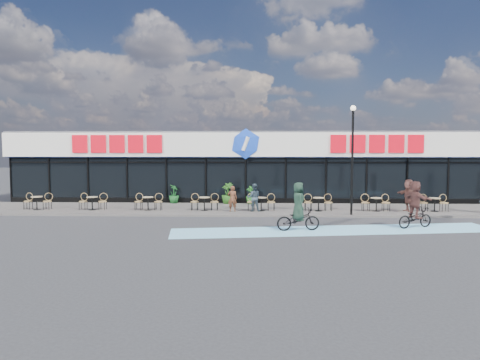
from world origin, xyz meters
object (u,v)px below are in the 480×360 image
(lamp_post, at_px, (352,151))
(potted_plant_left, at_px, (174,194))
(pedestrian_a, at_px, (408,195))
(cyclist_a, at_px, (298,213))
(bistro_set_0, at_px, (38,201))
(patron_right, at_px, (254,198))
(cyclist_b, at_px, (415,208))
(potted_plant_right, at_px, (251,195))
(patron_left, at_px, (232,199))
(potted_plant_mid, at_px, (227,193))

(lamp_post, distance_m, potted_plant_left, 11.30)
(pedestrian_a, distance_m, cyclist_a, 8.34)
(lamp_post, xyz_separation_m, bistro_set_0, (-17.14, 1.40, -2.83))
(patron_right, bearing_deg, cyclist_b, 149.98)
(patron_right, height_order, pedestrian_a, pedestrian_a)
(lamp_post, bearing_deg, potted_plant_left, 156.11)
(potted_plant_right, xyz_separation_m, patron_right, (0.17, -3.20, 0.19))
(lamp_post, relative_size, patron_left, 3.97)
(lamp_post, relative_size, patron_right, 3.72)
(lamp_post, relative_size, cyclist_a, 2.70)
(lamp_post, xyz_separation_m, cyclist_a, (-3.13, -3.92, -2.62))
(potted_plant_mid, height_order, cyclist_a, cyclist_a)
(patron_left, bearing_deg, patron_right, -177.85)
(bistro_set_0, height_order, pedestrian_a, pedestrian_a)
(bistro_set_0, bearing_deg, patron_left, -2.49)
(potted_plant_left, relative_size, potted_plant_mid, 0.89)
(potted_plant_left, distance_m, potted_plant_right, 4.83)
(lamp_post, relative_size, potted_plant_mid, 4.31)
(potted_plant_mid, relative_size, patron_left, 0.92)
(lamp_post, height_order, bistro_set_0, lamp_post)
(pedestrian_a, distance_m, cyclist_b, 4.61)
(potted_plant_left, bearing_deg, bistro_set_0, -156.81)
(potted_plant_mid, xyz_separation_m, cyclist_a, (3.52, -8.22, 0.02))
(potted_plant_mid, distance_m, pedestrian_a, 10.45)
(cyclist_a, bearing_deg, potted_plant_left, 129.49)
(potted_plant_left, bearing_deg, cyclist_a, -50.51)
(patron_right, distance_m, pedestrian_a, 8.39)
(bistro_set_0, height_order, potted_plant_mid, potted_plant_mid)
(potted_plant_left, distance_m, cyclist_a, 10.84)
(pedestrian_a, xyz_separation_m, cyclist_b, (-1.28, -4.43, -0.07))
(potted_plant_left, distance_m, patron_right, 6.05)
(lamp_post, bearing_deg, bistro_set_0, 175.34)
(bistro_set_0, distance_m, cyclist_b, 19.74)
(cyclist_b, bearing_deg, pedestrian_a, 73.83)
(bistro_set_0, distance_m, pedestrian_a, 20.50)
(bistro_set_0, bearing_deg, cyclist_b, -13.24)
(bistro_set_0, distance_m, potted_plant_mid, 10.88)
(potted_plant_mid, relative_size, pedestrian_a, 0.74)
(potted_plant_right, height_order, cyclist_a, cyclist_a)
(patron_right, distance_m, cyclist_a, 5.32)
(patron_left, distance_m, pedestrian_a, 9.55)
(bistro_set_0, xyz_separation_m, cyclist_a, (14.01, -5.32, 0.21))
(potted_plant_left, distance_m, patron_left, 5.22)
(lamp_post, xyz_separation_m, pedestrian_a, (3.36, 1.31, -2.41))
(bistro_set_0, xyz_separation_m, potted_plant_left, (7.11, 3.05, 0.12))
(bistro_set_0, distance_m, potted_plant_left, 7.74)
(patron_right, bearing_deg, potted_plant_mid, -62.95)
(lamp_post, distance_m, potted_plant_right, 7.24)
(pedestrian_a, relative_size, cyclist_a, 0.85)
(cyclist_b, bearing_deg, potted_plant_right, 134.65)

